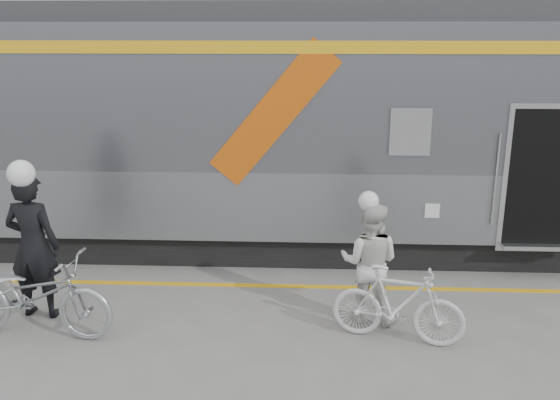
# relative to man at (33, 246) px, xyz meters

# --- Properties ---
(ground) EXTENTS (90.00, 90.00, 0.00)m
(ground) POSITION_rel_man_xyz_m (3.00, -1.09, -0.98)
(ground) COLOR slate
(ground) RESTS_ON ground
(train) EXTENTS (24.00, 3.17, 4.10)m
(train) POSITION_rel_man_xyz_m (4.87, 3.10, 1.07)
(train) COLOR black
(train) RESTS_ON ground
(safety_strip) EXTENTS (24.00, 0.12, 0.01)m
(safety_strip) POSITION_rel_man_xyz_m (3.00, 1.06, -0.98)
(safety_strip) COLOR gold
(safety_strip) RESTS_ON ground
(man) EXTENTS (0.76, 0.54, 1.96)m
(man) POSITION_rel_man_xyz_m (0.00, 0.00, 0.00)
(man) COLOR black
(man) RESTS_ON ground
(bicycle_left) EXTENTS (2.12, 0.92, 1.08)m
(bicycle_left) POSITION_rel_man_xyz_m (0.20, -0.55, -0.44)
(bicycle_left) COLOR #ABAEB2
(bicycle_left) RESTS_ON ground
(woman) EXTENTS (0.91, 0.79, 1.60)m
(woman) POSITION_rel_man_xyz_m (4.37, 0.07, -0.18)
(woman) COLOR silver
(woman) RESTS_ON ground
(bicycle_right) EXTENTS (1.68, 0.86, 0.97)m
(bicycle_right) POSITION_rel_man_xyz_m (4.67, -0.48, -0.49)
(bicycle_right) COLOR silver
(bicycle_right) RESTS_ON ground
(helmet_man) EXTENTS (0.34, 0.34, 0.34)m
(helmet_man) POSITION_rel_man_xyz_m (0.00, 0.00, 1.15)
(helmet_man) COLOR white
(helmet_man) RESTS_ON man
(helmet_woman) EXTENTS (0.26, 0.26, 0.26)m
(helmet_woman) POSITION_rel_man_xyz_m (4.37, 0.07, 0.75)
(helmet_woman) COLOR white
(helmet_woman) RESTS_ON woman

